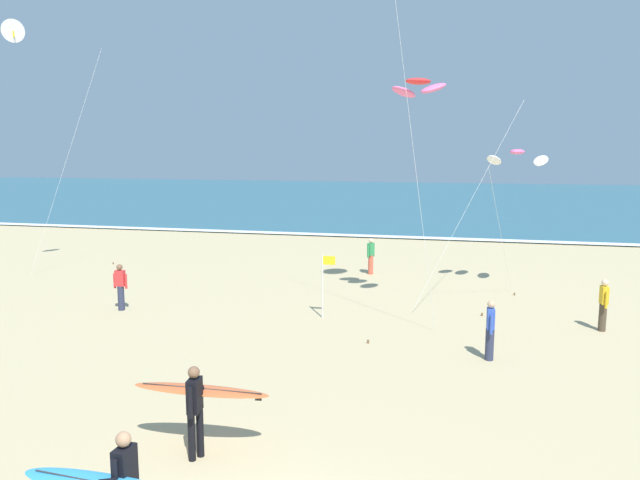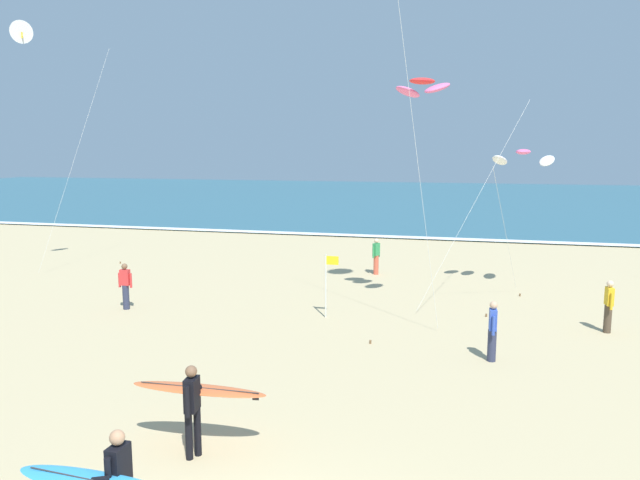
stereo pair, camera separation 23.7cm
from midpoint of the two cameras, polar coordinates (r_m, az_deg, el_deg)
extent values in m
cube|color=#2D6075|center=(66.22, 11.99, 3.87)|extent=(160.00, 60.00, 0.08)
cube|color=white|center=(36.74, 10.03, 0.22)|extent=(160.00, 0.96, 0.01)
cylinder|color=black|center=(11.28, -11.78, -17.82)|extent=(0.13, 0.13, 0.88)
cylinder|color=black|center=(11.38, -11.00, -17.54)|extent=(0.13, 0.13, 0.88)
cube|color=black|center=(11.02, -11.51, -14.23)|extent=(0.23, 0.36, 0.60)
cube|color=yellow|center=(11.04, -12.04, -13.98)|extent=(0.03, 0.20, 0.32)
sphere|color=brown|center=(10.87, -11.58, -12.19)|extent=(0.21, 0.21, 0.21)
cylinder|color=black|center=(10.84, -11.92, -14.88)|extent=(0.09, 0.09, 0.56)
cylinder|color=black|center=(11.18, -11.12, -13.27)|extent=(0.09, 0.09, 0.26)
cylinder|color=black|center=(11.33, -11.24, -13.68)|extent=(0.26, 0.11, 0.14)
ellipsoid|color=orange|center=(11.36, -10.87, -13.83)|extent=(2.55, 0.76, 0.17)
cube|color=#333333|center=(11.34, -10.88, -13.65)|extent=(2.20, 0.26, 0.09)
cube|color=#262628|center=(11.10, -5.54, -14.64)|extent=(0.12, 0.02, 0.14)
cube|color=black|center=(9.04, -17.90, -19.88)|extent=(0.22, 0.35, 0.60)
cube|color=yellow|center=(9.08, -18.49, -19.50)|extent=(0.02, 0.20, 0.32)
sphere|color=#A87A59|center=(8.85, -18.04, -17.49)|extent=(0.21, 0.21, 0.21)
cylinder|color=black|center=(8.83, -18.84, -19.87)|extent=(0.09, 0.09, 0.26)
cylinder|color=black|center=(8.86, -19.50, -20.75)|extent=(0.26, 0.09, 0.14)
cylinder|color=black|center=(9.22, -17.03, -19.51)|extent=(0.09, 0.09, 0.56)
ellipsoid|color=white|center=(23.49, 21.12, 7.07)|extent=(0.79, 1.17, 0.52)
ellipsoid|color=pink|center=(23.66, 19.11, 7.96)|extent=(0.79, 1.16, 0.20)
ellipsoid|color=white|center=(23.86, 17.06, 7.29)|extent=(0.79, 1.17, 0.52)
cylinder|color=silver|center=(21.87, 17.61, 0.59)|extent=(1.20, 3.90, 4.81)
cylinder|color=brown|center=(20.42, 15.91, -6.92)|extent=(0.06, 0.06, 0.10)
cone|color=white|center=(28.60, -26.42, 17.36)|extent=(0.68, 0.89, 0.93)
cube|color=yellow|center=(28.58, -26.40, 17.09)|extent=(0.29, 0.20, 0.24)
cylinder|color=silver|center=(28.81, -22.16, 7.22)|extent=(2.04, 3.12, 9.81)
cylinder|color=brown|center=(30.01, -18.31, -2.07)|extent=(0.06, 0.06, 0.10)
cylinder|color=silver|center=(17.01, 9.03, 12.89)|extent=(1.79, 1.65, 13.22)
cylinder|color=brown|center=(17.13, 5.23, -9.66)|extent=(0.06, 0.06, 0.10)
ellipsoid|color=pink|center=(20.17, 8.72, 13.81)|extent=(1.09, 1.08, 0.47)
ellipsoid|color=red|center=(19.63, 10.09, 14.71)|extent=(1.07, 1.06, 0.20)
ellipsoid|color=pink|center=(19.05, 11.49, 14.04)|extent=(1.09, 1.08, 0.47)
cylinder|color=silver|center=(21.23, 14.90, 3.54)|extent=(3.53, 3.38, 7.07)
cylinder|color=brown|center=(23.54, 18.82, -4.99)|extent=(0.06, 0.06, 0.10)
cylinder|color=#2D334C|center=(21.48, -17.73, -5.22)|extent=(0.22, 0.22, 0.84)
cube|color=red|center=(21.33, -17.81, -3.42)|extent=(0.33, 0.19, 0.54)
sphere|color=brown|center=(21.26, -17.86, -2.41)|extent=(0.20, 0.20, 0.20)
cylinder|color=red|center=(21.25, -17.31, -3.71)|extent=(0.08, 0.08, 0.50)
cylinder|color=red|center=(21.45, -18.29, -3.64)|extent=(0.08, 0.08, 0.50)
cylinder|color=#2D334C|center=(16.28, 16.49, -9.62)|extent=(0.22, 0.22, 0.84)
cube|color=#3351B7|center=(16.08, 16.59, -7.29)|extent=(0.20, 0.33, 0.54)
sphere|color=tan|center=(15.98, 16.65, -5.97)|extent=(0.20, 0.20, 0.20)
cylinder|color=#3351B7|center=(15.90, 16.65, -7.84)|extent=(0.08, 0.08, 0.50)
cylinder|color=#3351B7|center=(16.30, 16.51, -7.42)|extent=(0.08, 0.08, 0.50)
cylinder|color=#4C3D2D|center=(19.93, 26.07, -6.78)|extent=(0.22, 0.22, 0.84)
cube|color=gold|center=(19.77, 26.20, -4.85)|extent=(0.22, 0.34, 0.54)
sphere|color=beige|center=(19.69, 26.28, -3.77)|extent=(0.20, 0.20, 0.20)
cylinder|color=gold|center=(19.60, 26.38, -5.27)|extent=(0.08, 0.08, 0.50)
cylinder|color=gold|center=(19.98, 25.99, -4.99)|extent=(0.08, 0.08, 0.50)
cylinder|color=#D8593F|center=(26.15, 5.63, -2.38)|extent=(0.22, 0.22, 0.84)
cube|color=#339351|center=(26.03, 5.65, -0.89)|extent=(0.30, 0.37, 0.54)
sphere|color=beige|center=(25.97, 5.67, -0.07)|extent=(0.20, 0.20, 0.20)
cylinder|color=#339351|center=(26.21, 5.91, -1.05)|extent=(0.08, 0.08, 0.50)
cylinder|color=#339351|center=(25.87, 5.38, -1.17)|extent=(0.08, 0.08, 0.50)
cylinder|color=silver|center=(19.33, 0.90, -4.41)|extent=(0.05, 0.05, 2.10)
cube|color=yellow|center=(19.10, 1.55, -1.96)|extent=(0.40, 0.02, 0.28)
camera|label=1|loc=(0.12, -89.48, 0.08)|focal=33.53mm
camera|label=2|loc=(0.12, 90.52, -0.08)|focal=33.53mm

